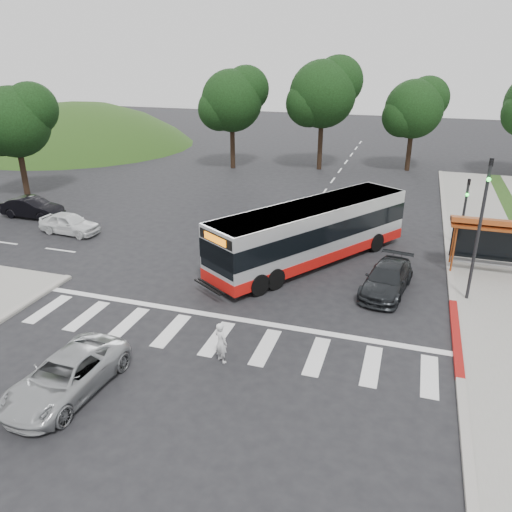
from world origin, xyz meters
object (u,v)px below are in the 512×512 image
at_px(transit_bus, 312,234).
at_px(dark_sedan, 387,279).
at_px(pedestrian, 221,342).
at_px(silver_suv_south, 66,376).

bearing_deg(transit_bus, dark_sedan, 2.33).
height_order(pedestrian, dark_sedan, pedestrian).
bearing_deg(silver_suv_south, pedestrian, 40.92).
relative_size(pedestrian, silver_suv_south, 0.33).
bearing_deg(transit_bus, silver_suv_south, -79.17).
xyz_separation_m(transit_bus, dark_sedan, (4.13, -2.43, -0.93)).
bearing_deg(pedestrian, transit_bus, -66.32).
bearing_deg(silver_suv_south, transit_bus, 71.31).
xyz_separation_m(dark_sedan, silver_suv_south, (-9.50, -10.89, 0.00)).
height_order(transit_bus, pedestrian, transit_bus).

